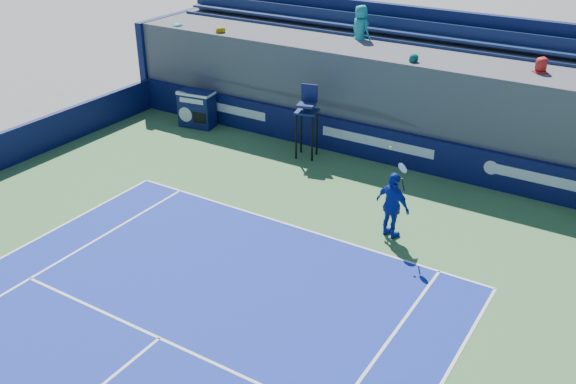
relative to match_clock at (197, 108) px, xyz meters
The scene contains 5 objects.
back_hoarding 7.14m from the match_clock, ahead, with size 20.40×0.21×1.20m.
match_clock is the anchor object (origin of this frame).
umpire_chair 5.01m from the match_clock, ahead, with size 0.84×0.84×2.48m.
tennis_player 10.19m from the match_clock, 20.90° to the right, with size 1.17×0.77×2.57m.
stadium_seating 7.64m from the match_clock, 20.91° to the left, with size 21.00×4.05×4.56m.
Camera 1 is at (7.87, -1.14, 8.85)m, focal length 40.00 mm.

